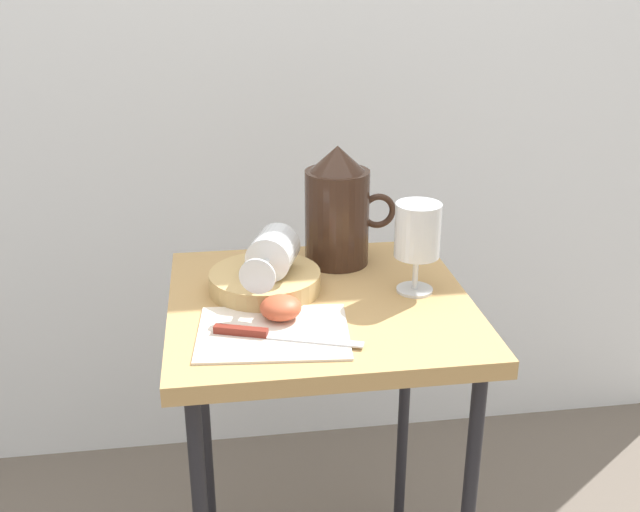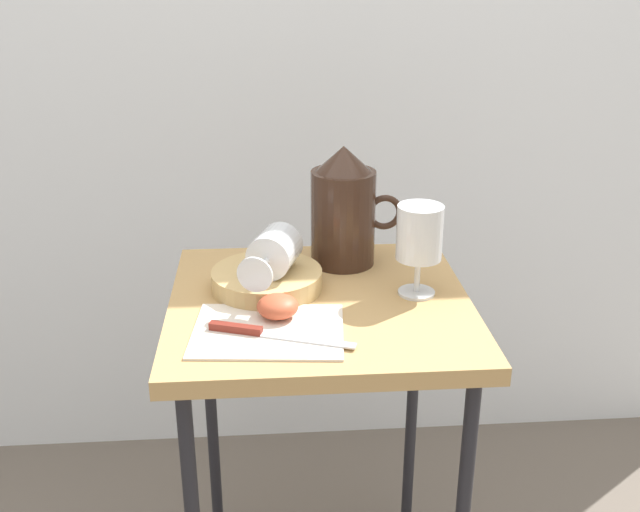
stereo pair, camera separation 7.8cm
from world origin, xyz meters
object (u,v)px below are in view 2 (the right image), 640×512
at_px(basket_tray, 267,280).
at_px(wine_glass_upright, 419,237).
at_px(pitcher, 344,216).
at_px(knife, 259,332).
at_px(wine_glass_tipped_near, 274,252).
at_px(table, 320,339).
at_px(apple_half_left, 278,306).

bearing_deg(basket_tray, wine_glass_upright, -8.75).
distance_m(pitcher, knife, 0.34).
xyz_separation_m(wine_glass_tipped_near, knife, (-0.03, -0.17, -0.07)).
xyz_separation_m(table, pitcher, (0.06, 0.16, 0.17)).
bearing_deg(pitcher, wine_glass_upright, -53.11).
bearing_deg(knife, table, 51.02).
relative_size(wine_glass_upright, knife, 0.71).
bearing_deg(pitcher, apple_half_left, -119.62).
xyz_separation_m(table, knife, (-0.10, -0.13, 0.09)).
distance_m(basket_tray, apple_half_left, 0.12).
distance_m(table, wine_glass_tipped_near, 0.17).
relative_size(wine_glass_upright, apple_half_left, 2.39).
distance_m(wine_glass_tipped_near, apple_half_left, 0.12).
distance_m(table, wine_glass_upright, 0.25).
bearing_deg(pitcher, basket_tray, -142.92).
bearing_deg(wine_glass_upright, apple_half_left, -162.16).
height_order(table, wine_glass_upright, wine_glass_upright).
height_order(wine_glass_upright, knife, wine_glass_upright).
bearing_deg(knife, apple_half_left, 63.51).
relative_size(basket_tray, wine_glass_upright, 1.21).
xyz_separation_m(table, basket_tray, (-0.09, 0.05, 0.09)).
bearing_deg(wine_glass_upright, basket_tray, 171.25).
bearing_deg(wine_glass_tipped_near, wine_glass_upright, -6.99).
height_order(wine_glass_tipped_near, apple_half_left, wine_glass_tipped_near).
height_order(table, apple_half_left, apple_half_left).
xyz_separation_m(basket_tray, wine_glass_tipped_near, (0.01, -0.01, 0.06)).
height_order(basket_tray, apple_half_left, apple_half_left).
xyz_separation_m(table, apple_half_left, (-0.07, -0.07, 0.10)).
distance_m(pitcher, apple_half_left, 0.27).
distance_m(table, pitcher, 0.24).
relative_size(basket_tray, apple_half_left, 2.89).
height_order(pitcher, apple_half_left, pitcher).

